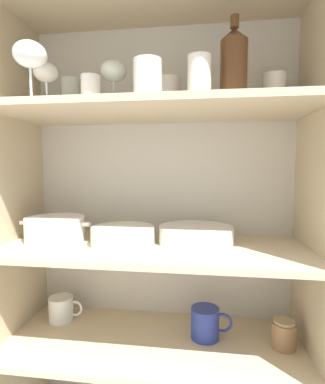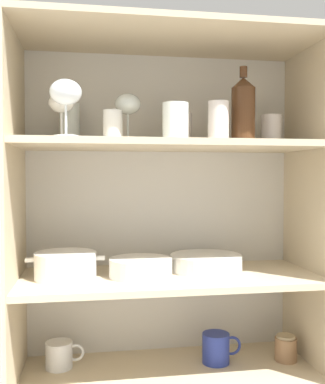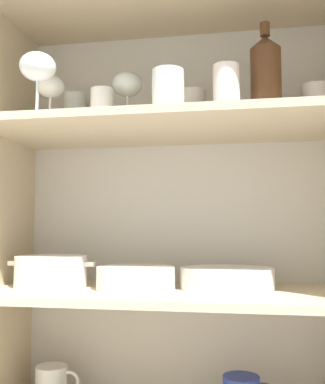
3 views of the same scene
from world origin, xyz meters
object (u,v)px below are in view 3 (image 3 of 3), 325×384
object	(u,v)px
mixing_bowl_large	(136,277)
casserole_dish	(51,271)
plate_stack_white	(227,278)
wine_bottle	(266,76)

from	to	relation	value
mixing_bowl_large	casserole_dish	xyz separation A→B (m)	(-0.23, 0.01, 0.01)
mixing_bowl_large	casserole_dish	size ratio (longest dim) A/B	0.83
plate_stack_white	mixing_bowl_large	size ratio (longest dim) A/B	1.21
plate_stack_white	casserole_dish	size ratio (longest dim) A/B	1.00
wine_bottle	mixing_bowl_large	bearing A→B (deg)	178.25
wine_bottle	plate_stack_white	xyz separation A→B (m)	(-0.10, 0.07, -0.51)
wine_bottle	casserole_dish	bearing A→B (deg)	177.78
casserole_dish	wine_bottle	bearing A→B (deg)	-2.22
plate_stack_white	wine_bottle	bearing A→B (deg)	-32.72
wine_bottle	plate_stack_white	size ratio (longest dim) A/B	1.01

